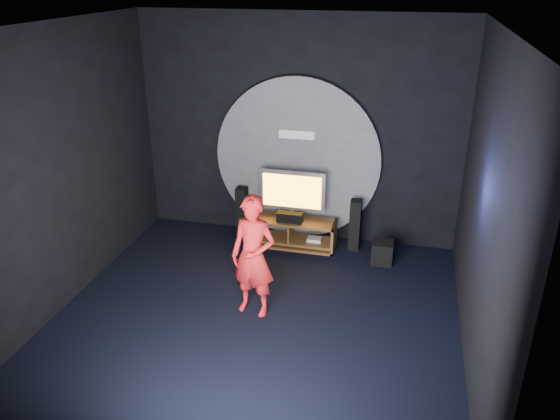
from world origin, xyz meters
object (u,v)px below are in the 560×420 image
object	(u,v)px
media_console	(291,234)
tv	(292,193)
tower_speaker_right	(355,225)
subwoofer	(382,252)
player	(253,256)
tower_speaker_left	(242,212)

from	to	relation	value
media_console	tv	world-z (taller)	tv
tower_speaker_right	subwoofer	xyz separation A→B (m)	(0.46, -0.33, -0.24)
tower_speaker_right	subwoofer	size ratio (longest dim) A/B	2.43
tower_speaker_right	media_console	bearing A→B (deg)	-173.57
player	subwoofer	bearing A→B (deg)	57.33
tv	tower_speaker_left	bearing A→B (deg)	172.12
media_console	player	world-z (taller)	player
tv	subwoofer	world-z (taller)	tv
tv	subwoofer	distance (m)	1.63
tower_speaker_left	player	xyz separation A→B (m)	(0.80, -2.07, 0.38)
tv	player	distance (m)	1.96
media_console	tower_speaker_right	size ratio (longest dim) A/B	1.71
tower_speaker_left	player	size ratio (longest dim) A/B	0.52
subwoofer	player	xyz separation A→B (m)	(-1.51, -1.66, 0.62)
tower_speaker_right	subwoofer	world-z (taller)	tower_speaker_right
media_console	tower_speaker_right	distance (m)	1.01
media_console	player	distance (m)	1.98
tower_speaker_left	tower_speaker_right	world-z (taller)	same
subwoofer	tv	bearing A→B (deg)	168.68
tower_speaker_left	player	bearing A→B (deg)	-68.90
tower_speaker_left	tower_speaker_right	size ratio (longest dim) A/B	1.00
tower_speaker_right	player	distance (m)	2.29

